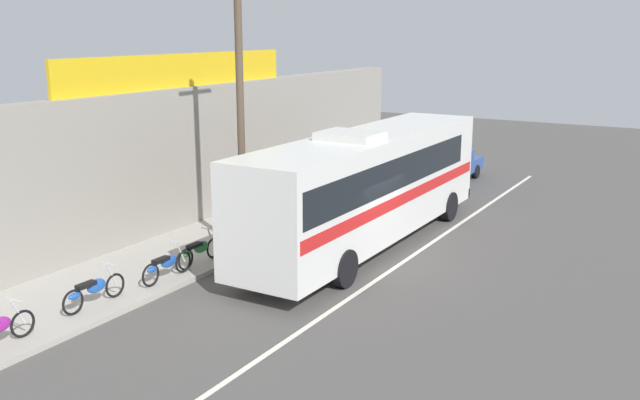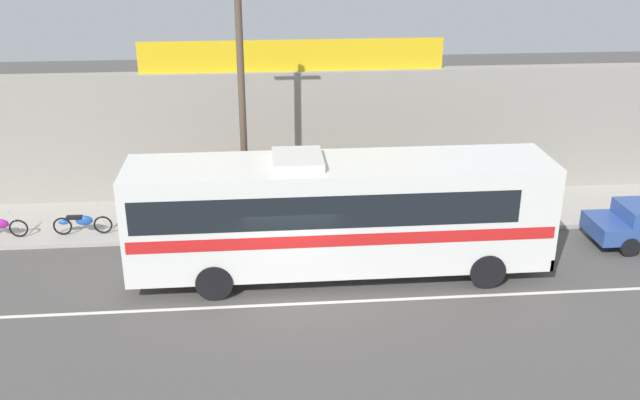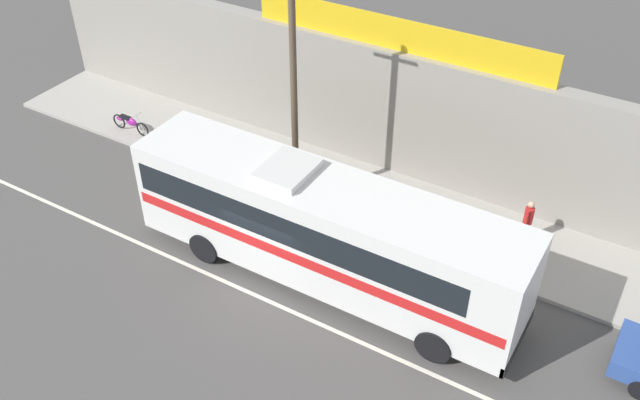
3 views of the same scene
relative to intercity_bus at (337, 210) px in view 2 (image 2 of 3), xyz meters
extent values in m
plane|color=#4F4C49|center=(-1.41, -0.89, -2.07)|extent=(70.00, 70.00, 0.00)
cube|color=#A8A399|center=(-1.41, 4.31, -2.00)|extent=(30.00, 3.60, 0.14)
cube|color=gray|center=(-1.41, 6.46, 0.33)|extent=(30.00, 0.70, 4.80)
cube|color=gold|center=(-0.92, 6.46, 3.28)|extent=(10.86, 0.12, 1.10)
cube|color=silver|center=(-1.41, -1.69, -2.06)|extent=(30.00, 0.14, 0.01)
cube|color=silver|center=(0.09, 0.00, -0.07)|extent=(12.18, 2.50, 3.10)
cube|color=black|center=(-0.40, 0.00, 0.48)|extent=(10.72, 2.52, 0.96)
cube|color=red|center=(0.09, 0.00, -0.37)|extent=(11.93, 2.51, 0.36)
cube|color=black|center=(6.15, 0.00, 0.38)|extent=(0.04, 2.25, 1.40)
cube|color=black|center=(6.14, 0.00, -1.44)|extent=(0.12, 2.50, 0.36)
cube|color=silver|center=(-1.13, 0.00, 1.60)|extent=(1.40, 1.75, 0.24)
cylinder|color=black|center=(4.23, 1.16, -1.55)|extent=(1.04, 0.32, 1.04)
cylinder|color=black|center=(4.23, -1.16, -1.55)|extent=(1.04, 0.32, 1.04)
cylinder|color=black|center=(-3.57, 1.16, -1.55)|extent=(1.04, 0.32, 1.04)
cylinder|color=black|center=(-3.57, -1.16, -1.55)|extent=(1.04, 0.32, 1.04)
cylinder|color=black|center=(9.33, 2.03, -1.76)|extent=(0.62, 0.20, 0.62)
cylinder|color=black|center=(9.33, 0.38, -1.76)|extent=(0.62, 0.20, 0.62)
cylinder|color=brown|center=(-2.68, 2.80, 2.25)|extent=(0.22, 0.22, 8.35)
torus|color=black|center=(-5.18, 3.02, -1.62)|extent=(0.62, 0.06, 0.62)
torus|color=black|center=(-6.44, 3.02, -1.62)|extent=(0.62, 0.06, 0.62)
cylinder|color=silver|center=(-5.26, 3.02, -1.32)|extent=(0.34, 0.04, 0.65)
cylinder|color=silver|center=(-5.36, 3.02, -1.00)|extent=(0.03, 0.56, 0.03)
ellipsoid|color=#1E51B2|center=(-5.75, 3.02, -1.44)|extent=(0.56, 0.22, 0.34)
cube|color=black|center=(-6.04, 3.02, -1.32)|extent=(0.52, 0.20, 0.10)
ellipsoid|color=#1E51B2|center=(-6.38, 3.02, -1.48)|extent=(0.36, 0.14, 0.16)
torus|color=black|center=(-10.17, 3.20, -1.62)|extent=(0.62, 0.06, 0.62)
cylinder|color=silver|center=(-10.25, 3.20, -1.32)|extent=(0.34, 0.04, 0.65)
cylinder|color=silver|center=(-10.35, 3.20, -1.00)|extent=(0.03, 0.56, 0.03)
ellipsoid|color=#991E8C|center=(-10.73, 3.20, -1.44)|extent=(0.56, 0.22, 0.34)
torus|color=black|center=(-3.76, 3.10, -1.62)|extent=(0.62, 0.06, 0.62)
torus|color=black|center=(-4.99, 3.10, -1.62)|extent=(0.62, 0.06, 0.62)
cylinder|color=silver|center=(-3.84, 3.10, -1.32)|extent=(0.34, 0.04, 0.65)
cylinder|color=silver|center=(-3.94, 3.10, -1.00)|extent=(0.03, 0.56, 0.03)
ellipsoid|color=#237F38|center=(-4.31, 3.10, -1.44)|extent=(0.56, 0.22, 0.34)
cube|color=black|center=(-4.59, 3.10, -1.32)|extent=(0.52, 0.20, 0.10)
ellipsoid|color=#237F38|center=(-4.93, 3.10, -1.48)|extent=(0.36, 0.14, 0.16)
torus|color=black|center=(-7.46, 3.25, -1.62)|extent=(0.62, 0.06, 0.62)
torus|color=black|center=(-8.77, 3.25, -1.62)|extent=(0.62, 0.06, 0.62)
cylinder|color=silver|center=(-7.54, 3.25, -1.32)|extent=(0.34, 0.04, 0.65)
cylinder|color=silver|center=(-7.64, 3.25, -1.00)|extent=(0.03, 0.56, 0.03)
ellipsoid|color=#1E51B2|center=(-8.05, 3.25, -1.44)|extent=(0.56, 0.22, 0.34)
cube|color=black|center=(-8.35, 3.25, -1.32)|extent=(0.52, 0.20, 0.10)
ellipsoid|color=#1E51B2|center=(-8.71, 3.25, -1.48)|extent=(0.36, 0.14, 0.16)
cylinder|color=black|center=(4.87, 4.78, -1.53)|extent=(0.13, 0.13, 0.79)
cylinder|color=black|center=(4.87, 4.60, -1.53)|extent=(0.13, 0.13, 0.79)
cylinder|color=red|center=(4.87, 4.69, -0.84)|extent=(0.30, 0.30, 0.59)
sphere|color=tan|center=(4.87, 4.69, -0.41)|extent=(0.21, 0.21, 0.21)
cylinder|color=red|center=(4.87, 4.89, -0.81)|extent=(0.08, 0.08, 0.54)
cylinder|color=red|center=(4.87, 4.49, -0.81)|extent=(0.08, 0.08, 0.54)
camera|label=1|loc=(-19.11, -9.64, 4.63)|focal=39.51mm
camera|label=2|loc=(-2.16, -18.89, 8.08)|focal=40.01mm
camera|label=3|loc=(7.99, -13.47, 12.97)|focal=39.10mm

